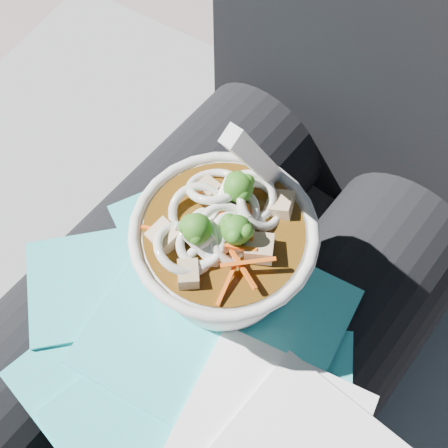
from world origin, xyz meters
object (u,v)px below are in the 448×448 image
Objects in this scene: stone_ledge at (272,326)px; lap at (203,336)px; udon_bowl at (224,246)px; plastic_bag at (187,349)px; person_body at (260,258)px.

lap is at bearing -90.00° from stone_ledge.
lap reaches higher than stone_ledge.
stone_ledge is 5.08× the size of udon_bowl.
plastic_bag reaches higher than lap.
person_body reaches higher than lap.
person_body is 2.62× the size of plastic_bag.
lap is (0.00, -0.15, 0.30)m from stone_ledge.
person_body is at bearing 97.52° from plastic_bag.
stone_ledge is at bearing 90.21° from udon_bowl.
stone_ledge is 2.08× the size of lap.
udon_bowl is at bearing 103.29° from plastic_bag.
plastic_bag reaches higher than stone_ledge.
person_body reaches higher than udon_bowl.
lap is 0.09m from plastic_bag.
plastic_bag is 0.09m from udon_bowl.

